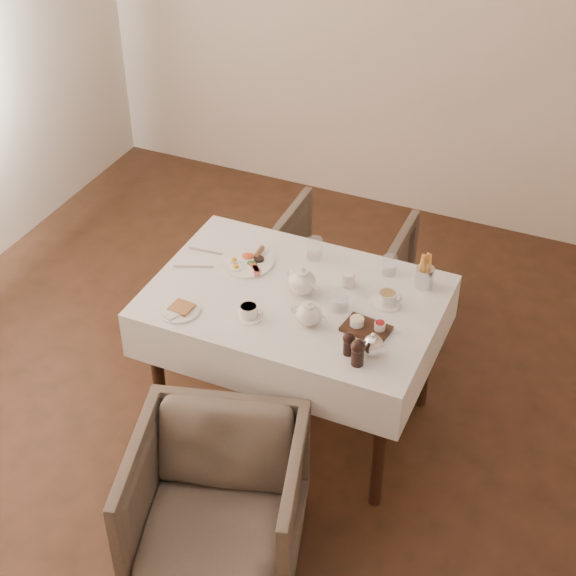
% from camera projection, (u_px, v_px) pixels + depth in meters
% --- Properties ---
extents(table, '(1.28, 0.88, 0.75)m').
position_uv_depth(table, '(295.00, 315.00, 3.97)').
color(table, black).
rests_on(table, ground).
extents(armchair_near, '(0.83, 0.85, 0.63)m').
position_uv_depth(armchair_near, '(217.00, 503.00, 3.53)').
color(armchair_near, brown).
rests_on(armchair_near, ground).
extents(armchair_far, '(0.68, 0.70, 0.63)m').
position_uv_depth(armchair_far, '(339.00, 273.00, 4.79)').
color(armchair_far, brown).
rests_on(armchair_far, ground).
extents(breakfast_plate, '(0.25, 0.25, 0.03)m').
position_uv_depth(breakfast_plate, '(247.00, 261.00, 4.10)').
color(breakfast_plate, white).
rests_on(breakfast_plate, table).
extents(side_plate, '(0.20, 0.19, 0.02)m').
position_uv_depth(side_plate, '(177.00, 310.00, 3.80)').
color(side_plate, white).
rests_on(side_plate, table).
extents(teapot_centre, '(0.21, 0.19, 0.14)m').
position_uv_depth(teapot_centre, '(302.00, 280.00, 3.87)').
color(teapot_centre, white).
rests_on(teapot_centre, table).
extents(teapot_front, '(0.15, 0.12, 0.12)m').
position_uv_depth(teapot_front, '(309.00, 313.00, 3.70)').
color(teapot_front, white).
rests_on(teapot_front, table).
extents(creamer, '(0.06, 0.06, 0.07)m').
position_uv_depth(creamer, '(348.00, 279.00, 3.93)').
color(creamer, white).
rests_on(creamer, table).
extents(teacup_near, '(0.12, 0.12, 0.06)m').
position_uv_depth(teacup_near, '(249.00, 312.00, 3.76)').
color(teacup_near, white).
rests_on(teacup_near, table).
extents(teacup_far, '(0.13, 0.13, 0.06)m').
position_uv_depth(teacup_far, '(387.00, 299.00, 3.83)').
color(teacup_far, white).
rests_on(teacup_far, table).
extents(glass_left, '(0.09, 0.09, 0.10)m').
position_uv_depth(glass_left, '(314.00, 249.00, 4.10)').
color(glass_left, silver).
rests_on(glass_left, table).
extents(glass_mid, '(0.09, 0.09, 0.10)m').
position_uv_depth(glass_mid, '(340.00, 300.00, 3.79)').
color(glass_mid, silver).
rests_on(glass_mid, table).
extents(glass_right, '(0.07, 0.07, 0.09)m').
position_uv_depth(glass_right, '(390.00, 265.00, 4.00)').
color(glass_right, silver).
rests_on(glass_right, table).
extents(condiment_board, '(0.21, 0.15, 0.05)m').
position_uv_depth(condiment_board, '(366.00, 327.00, 3.70)').
color(condiment_board, black).
rests_on(condiment_board, table).
extents(pepper_mill_left, '(0.05, 0.05, 0.11)m').
position_uv_depth(pepper_mill_left, '(349.00, 343.00, 3.56)').
color(pepper_mill_left, black).
rests_on(pepper_mill_left, table).
extents(pepper_mill_right, '(0.08, 0.08, 0.12)m').
position_uv_depth(pepper_mill_right, '(358.00, 352.00, 3.50)').
color(pepper_mill_right, black).
rests_on(pepper_mill_right, table).
extents(silver_pot, '(0.12, 0.10, 0.11)m').
position_uv_depth(silver_pot, '(373.00, 344.00, 3.55)').
color(silver_pot, white).
rests_on(silver_pot, table).
extents(fries_cup, '(0.08, 0.08, 0.18)m').
position_uv_depth(fries_cup, '(425.00, 272.00, 3.91)').
color(fries_cup, silver).
rests_on(fries_cup, table).
extents(cutlery_fork, '(0.20, 0.03, 0.00)m').
position_uv_depth(cutlery_fork, '(209.00, 252.00, 4.17)').
color(cutlery_fork, silver).
rests_on(cutlery_fork, table).
extents(cutlery_knife, '(0.18, 0.09, 0.00)m').
position_uv_depth(cutlery_knife, '(193.00, 267.00, 4.07)').
color(cutlery_knife, silver).
rests_on(cutlery_knife, table).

